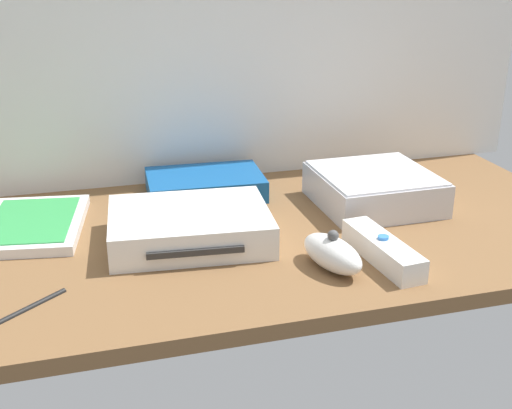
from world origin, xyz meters
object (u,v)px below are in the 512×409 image
stylus_pen (32,304)px  network_router (205,185)px  remote_wand (382,250)px  mini_computer (374,188)px  remote_nunchuk (332,253)px  game_console (190,226)px  game_case (32,225)px

stylus_pen → network_router: bearing=48.9°
network_router → remote_wand: 33.64cm
mini_computer → remote_nunchuk: 23.16cm
game_console → remote_wand: bearing=-23.8°
mini_computer → remote_wand: (-7.29, -18.06, -1.13)cm
game_console → remote_wand: 25.40cm
game_case → network_router: (26.07, 7.05, 0.94)cm
network_router → stylus_pen: 38.90cm
game_console → mini_computer: size_ratio=1.30×
network_router → remote_wand: same height
mini_computer → stylus_pen: mini_computer is taller
network_router → remote_nunchuk: size_ratio=1.72×
remote_wand → network_router: bearing=114.5°
mini_computer → remote_wand: mini_computer is taller
network_router → mini_computer: bearing=-22.1°
mini_computer → remote_wand: 19.51cm
game_console → game_case: size_ratio=1.07×
game_console → game_case: game_console is taller
mini_computer → remote_wand: size_ratio=1.14×
game_console → remote_wand: (22.20, -12.33, -0.69)cm
remote_nunchuk → stylus_pen: bearing=163.5°
game_console → stylus_pen: 23.56cm
game_console → remote_nunchuk: (15.33, -12.59, -0.16)cm
game_console → network_router: bearing=76.9°
game_case → remote_nunchuk: (35.81, -22.46, 1.28)cm
mini_computer → stylus_pen: size_ratio=1.91×
game_console → remote_wand: size_ratio=1.48×
mini_computer → game_case: size_ratio=0.82×
mini_computer → game_case: mini_computer is taller
network_router → stylus_pen: bearing=-128.1°
mini_computer → network_router: mini_computer is taller
game_console → mini_computer: 30.04cm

